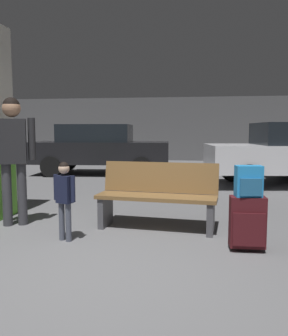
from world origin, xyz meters
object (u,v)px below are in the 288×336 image
at_px(child, 64,193).
at_px(adult, 13,147).
at_px(parked_car_far, 100,148).
at_px(suitcase, 247,222).
at_px(bench, 157,196).
at_px(backpack_bright, 249,182).

bearing_deg(child, adult, 148.44).
height_order(adult, parked_car_far, adult).
distance_m(suitcase, adult, 3.23).
height_order(bench, adult, adult).
height_order(suitcase, adult, adult).
relative_size(bench, adult, 0.93).
bearing_deg(suitcase, parked_car_far, 117.66).
distance_m(bench, adult, 2.10).
relative_size(child, adult, 0.54).
distance_m(backpack_bright, parked_car_far, 7.45).
bearing_deg(backpack_bright, suitcase, 151.40).
height_order(child, parked_car_far, parked_car_far).
bearing_deg(adult, backpack_bright, -11.94).
height_order(suitcase, parked_car_far, parked_car_far).
relative_size(suitcase, parked_car_far, 0.14).
height_order(child, adult, adult).
bearing_deg(adult, suitcase, -11.93).
bearing_deg(bench, adult, -176.42).
xyz_separation_m(adult, parked_car_far, (-0.39, 5.95, -0.29)).
distance_m(bench, suitcase, 1.33).
bearing_deg(backpack_bright, parked_car_far, 117.67).
xyz_separation_m(bench, child, (-1.04, -0.71, 0.14)).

